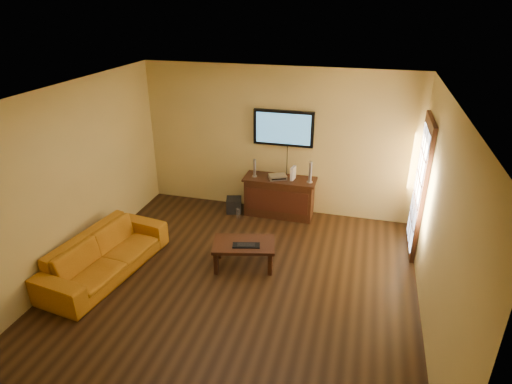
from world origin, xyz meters
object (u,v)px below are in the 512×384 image
(game_console, at_px, (293,173))
(bottle, at_px, (238,214))
(av_receiver, at_px, (278,177))
(subwoofer, at_px, (234,205))
(television, at_px, (283,128))
(coffee_table, at_px, (244,246))
(speaker_right, at_px, (310,173))
(speaker_left, at_px, (255,169))
(sofa, at_px, (104,249))
(keyboard, at_px, (246,245))
(media_console, at_px, (279,197))

(game_console, distance_m, bottle, 1.26)
(av_receiver, xyz_separation_m, subwoofer, (-0.82, -0.09, -0.63))
(television, bearing_deg, coffee_table, -94.50)
(bottle, bearing_deg, game_console, 21.92)
(coffee_table, relative_size, subwoofer, 3.68)
(speaker_right, bearing_deg, coffee_table, -111.95)
(television, height_order, speaker_left, television)
(game_console, bearing_deg, speaker_left, -165.31)
(sofa, relative_size, av_receiver, 6.65)
(coffee_table, bearing_deg, keyboard, -50.52)
(speaker_left, xyz_separation_m, av_receiver, (0.43, 0.01, -0.12))
(media_console, height_order, sofa, sofa)
(speaker_left, relative_size, av_receiver, 1.08)
(media_console, bearing_deg, keyboard, -93.08)
(subwoofer, bearing_deg, coffee_table, -82.54)
(speaker_right, bearing_deg, bottle, -165.36)
(speaker_right, bearing_deg, media_console, 176.51)
(television, relative_size, keyboard, 2.55)
(sofa, bearing_deg, keyboard, -64.93)
(speaker_right, xyz_separation_m, game_console, (-0.32, 0.05, -0.06))
(av_receiver, bearing_deg, keyboard, -116.61)
(game_console, bearing_deg, media_console, -165.15)
(media_console, distance_m, speaker_right, 0.78)
(game_console, bearing_deg, keyboard, -89.19)
(media_console, height_order, subwoofer, media_console)
(television, bearing_deg, av_receiver, -99.32)
(subwoofer, bearing_deg, bottle, -72.66)
(coffee_table, distance_m, sofa, 2.05)
(media_console, relative_size, game_console, 5.41)
(bottle, bearing_deg, media_console, 27.31)
(media_console, xyz_separation_m, keyboard, (-0.10, -1.87, 0.05))
(television, xyz_separation_m, bottle, (-0.70, -0.57, -1.52))
(speaker_left, relative_size, game_console, 1.38)
(television, xyz_separation_m, subwoofer, (-0.86, -0.32, -1.48))
(speaker_right, relative_size, av_receiver, 1.25)
(sofa, bearing_deg, speaker_right, -39.24)
(media_console, height_order, game_console, game_console)
(speaker_left, height_order, speaker_right, speaker_right)
(speaker_left, bearing_deg, av_receiver, 1.31)
(television, bearing_deg, speaker_left, -152.88)
(speaker_right, height_order, subwoofer, speaker_right)
(subwoofer, height_order, bottle, subwoofer)
(speaker_right, bearing_deg, keyboard, -109.61)
(television, relative_size, speaker_right, 2.80)
(sofa, distance_m, subwoofer, 2.69)
(coffee_table, height_order, speaker_right, speaker_right)
(television, xyz_separation_m, av_receiver, (-0.04, -0.23, -0.85))
(speaker_left, distance_m, av_receiver, 0.45)
(speaker_left, bearing_deg, television, 27.12)
(speaker_left, bearing_deg, bottle, -124.62)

